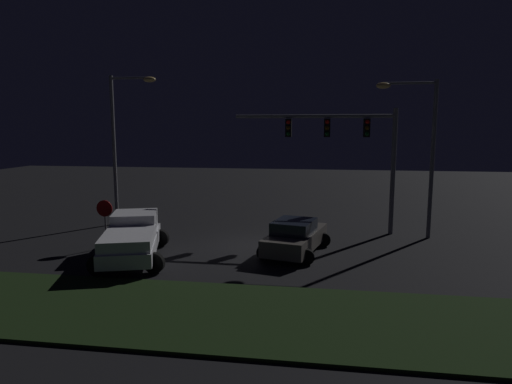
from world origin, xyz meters
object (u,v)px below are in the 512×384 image
at_px(street_lamp_right, 420,139).
at_px(pickup_truck, 132,235).
at_px(street_lamp_left, 122,132).
at_px(stop_sign, 105,215).
at_px(traffic_signal_gantry, 346,140).
at_px(car_sedan, 295,237).

bearing_deg(street_lamp_right, pickup_truck, -156.27).
xyz_separation_m(pickup_truck, street_lamp_left, (-3.26, 6.33, 4.26)).
relative_size(street_lamp_left, stop_sign, 3.75).
bearing_deg(traffic_signal_gantry, stop_sign, -156.53).
height_order(traffic_signal_gantry, stop_sign, traffic_signal_gantry).
xyz_separation_m(traffic_signal_gantry, street_lamp_right, (3.56, -0.62, 0.07)).
xyz_separation_m(car_sedan, street_lamp_right, (5.85, 3.70, 4.23)).
bearing_deg(traffic_signal_gantry, street_lamp_right, -9.90).
bearing_deg(street_lamp_right, car_sedan, -147.66).
relative_size(pickup_truck, street_lamp_left, 0.69).
relative_size(traffic_signal_gantry, street_lamp_right, 1.07).
xyz_separation_m(car_sedan, street_lamp_left, (-10.01, 4.50, 4.52)).
bearing_deg(pickup_truck, car_sedan, -92.13).
height_order(street_lamp_left, street_lamp_right, street_lamp_left).
bearing_deg(street_lamp_left, traffic_signal_gantry, -0.80).
bearing_deg(car_sedan, pickup_truck, 118.63).
bearing_deg(car_sedan, traffic_signal_gantry, -14.42).
xyz_separation_m(pickup_truck, traffic_signal_gantry, (9.03, 6.16, 3.90)).
relative_size(car_sedan, traffic_signal_gantry, 0.56).
height_order(pickup_truck, traffic_signal_gantry, traffic_signal_gantry).
bearing_deg(stop_sign, traffic_signal_gantry, 23.47).
xyz_separation_m(street_lamp_right, stop_sign, (-14.53, -4.14, -3.41)).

